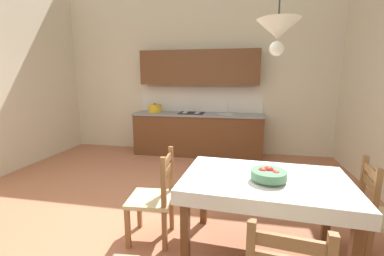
% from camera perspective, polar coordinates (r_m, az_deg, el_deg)
% --- Properties ---
extents(ground_plane, '(6.43, 6.35, 0.10)m').
position_cam_1_polar(ground_plane, '(3.32, -8.64, -19.25)').
color(ground_plane, '#AD6B4C').
extents(wall_back, '(6.43, 0.12, 3.99)m').
position_cam_1_polar(wall_back, '(5.73, 0.92, 14.74)').
color(wall_back, beige).
rests_on(wall_back, ground_plane).
extents(kitchen_cabinetry, '(2.73, 0.63, 2.20)m').
position_cam_1_polar(kitchen_cabinetry, '(5.43, 1.33, 2.90)').
color(kitchen_cabinetry, brown).
rests_on(kitchen_cabinetry, ground_plane).
extents(dining_table, '(1.50, 1.02, 0.75)m').
position_cam_1_polar(dining_table, '(2.44, 15.90, -13.35)').
color(dining_table, brown).
rests_on(dining_table, ground_plane).
extents(dining_chair_window_side, '(0.48, 0.48, 0.93)m').
position_cam_1_polar(dining_chair_window_side, '(2.84, 37.14, -15.74)').
color(dining_chair_window_side, '#D1BC89').
rests_on(dining_chair_window_side, ground_plane).
extents(dining_chair_tv_side, '(0.45, 0.45, 0.93)m').
position_cam_1_polar(dining_chair_tv_side, '(2.66, -8.43, -15.30)').
color(dining_chair_tv_side, '#D1BC89').
rests_on(dining_chair_tv_side, ground_plane).
extents(fruit_bowl, '(0.30, 0.30, 0.12)m').
position_cam_1_polar(fruit_bowl, '(2.30, 16.80, -9.94)').
color(fruit_bowl, '#4C7F5B').
rests_on(fruit_bowl, dining_table).
extents(pendant_lamp, '(0.32, 0.32, 0.80)m').
position_cam_1_polar(pendant_lamp, '(2.12, 18.71, 20.02)').
color(pendant_lamp, black).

